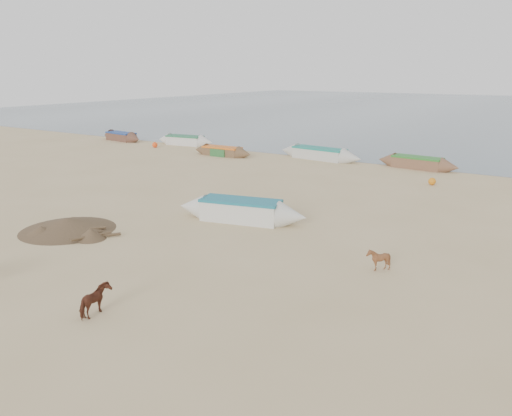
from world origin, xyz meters
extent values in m
plane|color=tan|center=(0.00, 0.00, 0.00)|extent=(140.00, 140.00, 0.00)
plane|color=slate|center=(0.00, 82.00, 0.01)|extent=(160.00, 160.00, 0.00)
imported|color=brown|center=(5.91, 2.54, 0.40)|extent=(0.77, 0.70, 0.80)
imported|color=#5A2C1D|center=(0.41, -4.86, 0.43)|extent=(1.10, 1.13, 0.87)
cone|color=brown|center=(-6.84, -0.31, 0.26)|extent=(5.25, 5.25, 0.52)
cube|color=#2B602F|center=(-12.87, 18.87, 0.30)|extent=(1.40, 1.20, 0.60)
sphere|color=orange|center=(4.11, 17.13, 0.22)|extent=(0.44, 0.44, 0.44)
cube|color=slate|center=(-5.68, 21.80, 0.28)|extent=(1.20, 1.10, 0.56)
sphere|color=#EE4816|center=(-20.51, 19.26, 0.24)|extent=(0.48, 0.48, 0.48)
camera|label=1|loc=(10.99, -13.12, 6.61)|focal=35.00mm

